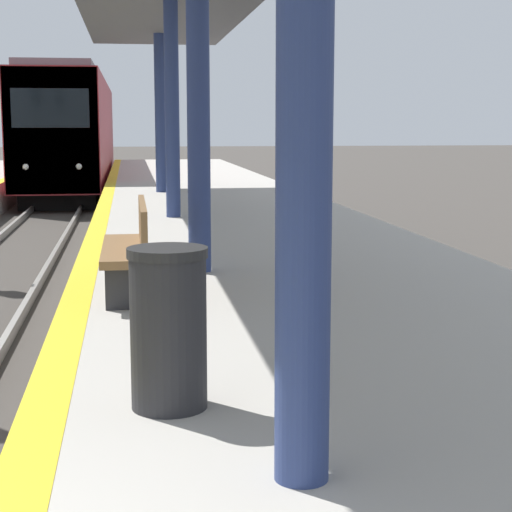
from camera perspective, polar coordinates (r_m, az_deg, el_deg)
The scene contains 3 objects.
train at distance 35.86m, azimuth -12.03°, elevation 8.09°, with size 2.73×21.23×4.49m.
trash_bin at distance 5.15m, azimuth -5.85°, elevation -4.79°, with size 0.48×0.48×0.98m.
bench at distance 8.70m, azimuth -8.33°, elevation 0.76°, with size 0.44×1.95×0.92m.
Camera 1 is at (2.19, -2.13, 2.59)m, focal length 60.00 mm.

